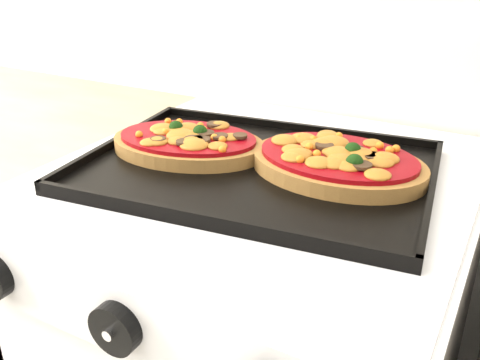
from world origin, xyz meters
The scene contains 5 objects.
control_panel centered at (-0.03, 1.39, 0.85)m, with size 0.60×0.02×0.09m, color silver.
knob_center centered at (-0.04, 1.37, 0.85)m, with size 0.06×0.06×0.02m, color black.
baking_tray centered at (-0.04, 1.68, 0.92)m, with size 0.49×0.36×0.02m, color black.
pizza_left centered at (-0.16, 1.68, 0.94)m, with size 0.24×0.16×0.03m, color #A17737, non-canonical shape.
pizza_right centered at (0.07, 1.72, 0.94)m, with size 0.25×0.18×0.04m, color #A17737, non-canonical shape.
Camera 1 is at (0.28, 1.05, 1.22)m, focal length 40.00 mm.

